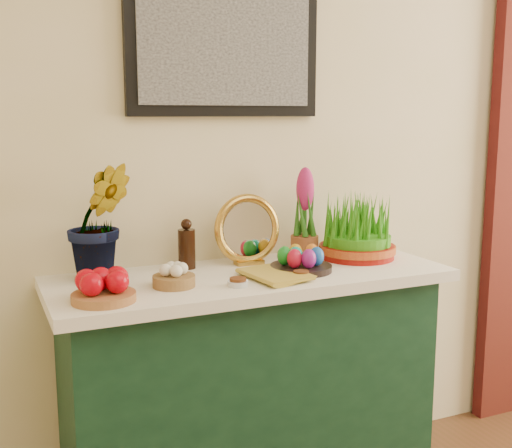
{
  "coord_description": "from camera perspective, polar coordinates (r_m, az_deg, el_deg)",
  "views": [
    {
      "loc": [
        -1.35,
        -0.01,
        1.44
      ],
      "look_at": [
        -0.48,
        1.95,
        1.07
      ],
      "focal_mm": 45.0,
      "sensor_mm": 36.0,
      "label": 1
    }
  ],
  "objects": [
    {
      "name": "hyacinth_pink",
      "position": [
        2.46,
        4.36,
        0.56
      ],
      "size": [
        0.11,
        0.11,
        0.35
      ],
      "color": "brown",
      "rests_on": "tablecloth"
    },
    {
      "name": "book",
      "position": [
        2.13,
        -0.24,
        -4.76
      ],
      "size": [
        0.19,
        0.25,
        0.03
      ],
      "primitive_type": "imported",
      "rotation": [
        0.0,
        0.0,
        0.14
      ],
      "color": "gold",
      "rests_on": "tablecloth"
    },
    {
      "name": "mirror",
      "position": [
        2.37,
        -0.77,
        -0.55
      ],
      "size": [
        0.26,
        0.07,
        0.26
      ],
      "color": "gold",
      "rests_on": "tablecloth"
    },
    {
      "name": "sideboard",
      "position": [
        2.42,
        -0.5,
        -15.06
      ],
      "size": [
        1.3,
        0.45,
        0.85
      ],
      "primitive_type": "cube",
      "color": "#163D25",
      "rests_on": "ground"
    },
    {
      "name": "hyacinth_green",
      "position": [
        2.18,
        -13.78,
        1.87
      ],
      "size": [
        0.26,
        0.22,
        0.52
      ],
      "primitive_type": "imported",
      "rotation": [
        0.0,
        0.0,
        0.01
      ],
      "color": "#28691A",
      "rests_on": "tablecloth"
    },
    {
      "name": "egg_plate",
      "position": [
        2.27,
        4.02,
        -3.33
      ],
      "size": [
        0.28,
        0.28,
        0.09
      ],
      "color": "black",
      "rests_on": "tablecloth"
    },
    {
      "name": "tablecloth",
      "position": [
        2.27,
        -0.52,
        -4.79
      ],
      "size": [
        1.4,
        0.55,
        0.04
      ],
      "primitive_type": "cube",
      "color": "white",
      "rests_on": "sideboard"
    },
    {
      "name": "spice_dish_right",
      "position": [
        2.18,
        4.03,
        -4.55
      ],
      "size": [
        0.07,
        0.07,
        0.03
      ],
      "color": "silver",
      "rests_on": "tablecloth"
    },
    {
      "name": "wheatgrass_sabzeh",
      "position": [
        2.49,
        9.02,
        -0.61
      ],
      "size": [
        0.3,
        0.3,
        0.24
      ],
      "color": "maroon",
      "rests_on": "tablecloth"
    },
    {
      "name": "apple_bowl",
      "position": [
        1.96,
        -13.41,
        -5.59
      ],
      "size": [
        0.22,
        0.22,
        0.1
      ],
      "color": "#9D6134",
      "rests_on": "tablecloth"
    },
    {
      "name": "spice_dish_left",
      "position": [
        2.08,
        -1.62,
        -5.2
      ],
      "size": [
        0.07,
        0.07,
        0.03
      ],
      "color": "silver",
      "rests_on": "tablecloth"
    },
    {
      "name": "vinegar_cruet",
      "position": [
        2.31,
        -6.18,
        -2.01
      ],
      "size": [
        0.06,
        0.06,
        0.18
      ],
      "color": "black",
      "rests_on": "tablecloth"
    },
    {
      "name": "garlic_basket",
      "position": [
        2.09,
        -7.31,
        -4.68
      ],
      "size": [
        0.18,
        0.18,
        0.08
      ],
      "color": "olive",
      "rests_on": "tablecloth"
    }
  ]
}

